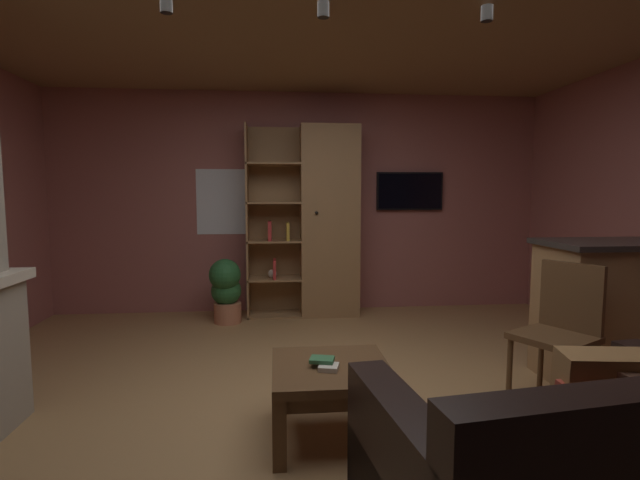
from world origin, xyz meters
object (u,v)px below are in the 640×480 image
(dining_chair, at_px, (561,325))
(potted_floor_plant, at_px, (226,288))
(bookshelf_cabinet, at_px, (322,222))
(coffee_table, at_px, (330,380))
(table_book_0, at_px, (329,367))
(table_book_1, at_px, (322,360))
(wall_mounted_tv, at_px, (410,191))

(dining_chair, bearing_deg, potted_floor_plant, 136.99)
(bookshelf_cabinet, relative_size, coffee_table, 3.22)
(bookshelf_cabinet, bearing_deg, dining_chair, -62.17)
(table_book_0, height_order, dining_chair, dining_chair)
(bookshelf_cabinet, bearing_deg, table_book_1, -95.72)
(table_book_1, bearing_deg, wall_mounted_tv, 65.49)
(table_book_0, height_order, potted_floor_plant, potted_floor_plant)
(table_book_0, distance_m, wall_mounted_tv, 3.38)
(coffee_table, bearing_deg, table_book_1, -168.33)
(table_book_0, height_order, table_book_1, table_book_1)
(potted_floor_plant, bearing_deg, coffee_table, -71.33)
(wall_mounted_tv, bearing_deg, potted_floor_plant, -167.31)
(table_book_1, xyz_separation_m, dining_chair, (1.56, 0.26, 0.08))
(table_book_0, relative_size, wall_mounted_tv, 0.13)
(table_book_0, distance_m, potted_floor_plant, 2.62)
(wall_mounted_tv, bearing_deg, bookshelf_cabinet, -168.75)
(coffee_table, relative_size, wall_mounted_tv, 0.83)
(table_book_1, distance_m, dining_chair, 1.58)
(coffee_table, relative_size, dining_chair, 0.71)
(bookshelf_cabinet, xyz_separation_m, table_book_0, (-0.24, -2.76, -0.62))
(table_book_1, xyz_separation_m, wall_mounted_tv, (1.33, 2.91, 0.94))
(dining_chair, bearing_deg, bookshelf_cabinet, 117.83)
(wall_mounted_tv, bearing_deg, coffee_table, -113.83)
(table_book_1, relative_size, dining_chair, 0.14)
(bookshelf_cabinet, relative_size, potted_floor_plant, 3.08)
(bookshelf_cabinet, height_order, wall_mounted_tv, bookshelf_cabinet)
(bookshelf_cabinet, distance_m, table_book_0, 2.83)
(dining_chair, bearing_deg, wall_mounted_tv, 94.97)
(table_book_0, distance_m, dining_chair, 1.56)
(wall_mounted_tv, bearing_deg, dining_chair, -85.03)
(table_book_0, bearing_deg, bookshelf_cabinet, 85.04)
(bookshelf_cabinet, height_order, table_book_1, bookshelf_cabinet)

